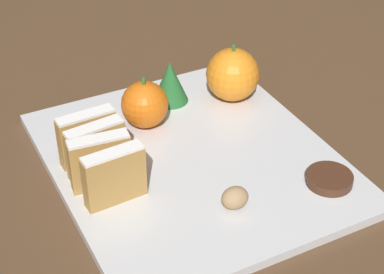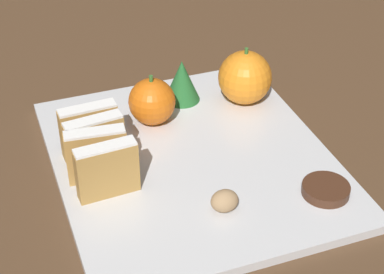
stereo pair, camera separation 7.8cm
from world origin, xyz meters
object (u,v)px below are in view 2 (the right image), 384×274
at_px(orange_far, 245,77).
at_px(chocolate_cookie, 326,189).
at_px(walnut, 226,201).
at_px(orange_near, 152,102).

height_order(orange_far, chocolate_cookie, orange_far).
relative_size(orange_far, walnut, 2.59).
distance_m(orange_far, chocolate_cookie, 0.22).
bearing_deg(orange_far, chocolate_cookie, -88.26).
height_order(walnut, chocolate_cookie, walnut).
relative_size(orange_near, chocolate_cookie, 1.27).
bearing_deg(orange_far, orange_near, -177.38).
bearing_deg(chocolate_cookie, walnut, 173.11).
xyz_separation_m(orange_far, chocolate_cookie, (0.01, -0.22, -0.03)).
relative_size(orange_near, orange_far, 0.85).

